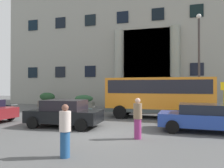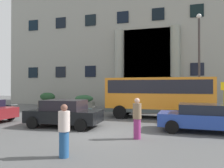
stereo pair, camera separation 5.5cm
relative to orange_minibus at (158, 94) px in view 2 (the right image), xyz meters
The scene contains 15 objects.
ground_plane 6.23m from the orange_minibus, 113.23° to the right, with size 80.00×64.00×0.12m, color #525252.
office_building_facade 14.16m from the orange_minibus, 101.14° to the left, with size 33.09×9.73×17.70m.
orange_minibus is the anchor object (origin of this frame).
bus_stop_sign 5.05m from the orange_minibus, 24.55° to the left, with size 0.44×0.08×2.51m.
hedge_planter_entrance_left 5.16m from the orange_minibus, 114.57° to the left, with size 1.59×0.91×1.33m.
hedge_planter_entrance_right 9.45m from the orange_minibus, 146.44° to the left, with size 2.08×0.80×1.30m.
hedge_planter_west 13.37m from the orange_minibus, 156.32° to the left, with size 1.91×0.77×1.52m.
white_taxi_kerbside 4.90m from the orange_minibus, 59.72° to the right, with size 4.34×2.20×1.34m.
parked_compact_extra 6.79m from the orange_minibus, 134.28° to the right, with size 3.98×2.06×1.46m.
scooter_by_planter 10.82m from the orange_minibus, 167.54° to the right, with size 1.91×0.69×0.89m.
motorcycle_near_kerb 5.31m from the orange_minibus, 152.00° to the right, with size 2.05×0.55×0.89m.
motorcycle_far_end 3.02m from the orange_minibus, 59.30° to the right, with size 2.05×0.55×0.89m.
pedestrian_woman_dark_dress 9.63m from the orange_minibus, 103.67° to the right, with size 0.36×0.36×1.64m.
pedestrian_man_crossing 6.46m from the orange_minibus, 94.15° to the right, with size 0.36×0.36×1.71m.
lamppost_plaza_centre 5.45m from the orange_minibus, 47.77° to the left, with size 0.40×0.40×8.11m.
Camera 2 is at (3.33, -9.81, 2.19)m, focal length 34.45 mm.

